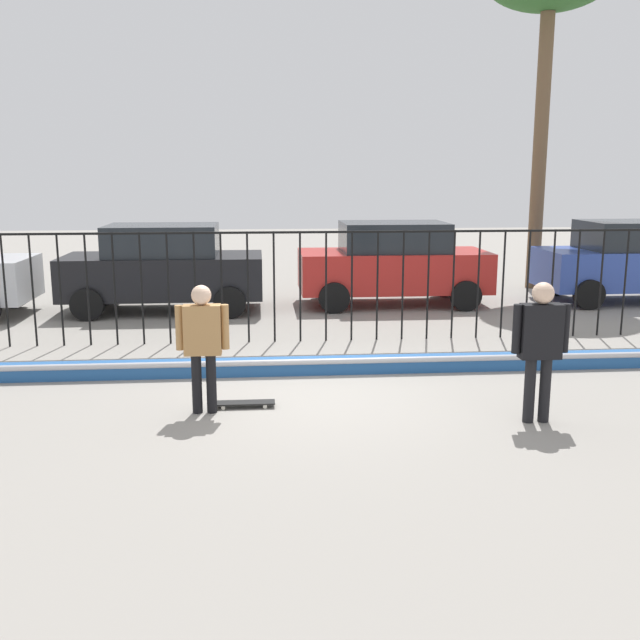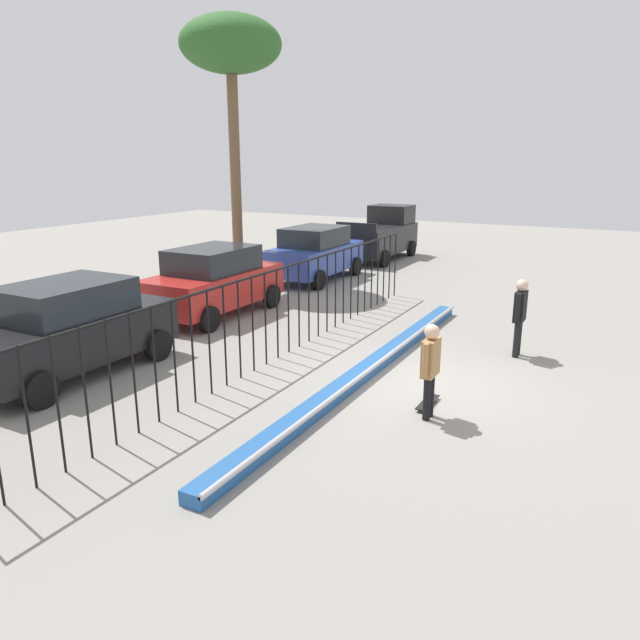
% 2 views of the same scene
% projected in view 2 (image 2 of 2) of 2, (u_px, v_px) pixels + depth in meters
% --- Properties ---
extents(ground_plane, '(60.00, 60.00, 0.00)m').
position_uv_depth(ground_plane, '(423.00, 384.00, 11.56)').
color(ground_plane, gray).
extents(bowl_coping_ledge, '(11.00, 0.40, 0.27)m').
position_uv_depth(bowl_coping_ledge, '(368.00, 369.00, 12.06)').
color(bowl_coping_ledge, '#235699').
rests_on(bowl_coping_ledge, ground).
extents(perimeter_fence, '(14.04, 0.04, 1.99)m').
position_uv_depth(perimeter_fence, '(277.00, 305.00, 12.76)').
color(perimeter_fence, black).
rests_on(perimeter_fence, ground).
extents(skateboarder, '(0.67, 0.25, 1.65)m').
position_uv_depth(skateboarder, '(430.00, 363.00, 9.80)').
color(skateboarder, black).
rests_on(skateboarder, ground).
extents(skateboard, '(0.80, 0.20, 0.07)m').
position_uv_depth(skateboard, '(428.00, 402.00, 10.55)').
color(skateboard, black).
rests_on(skateboard, ground).
extents(camera_operator, '(0.70, 0.26, 1.74)m').
position_uv_depth(camera_operator, '(520.00, 311.00, 12.94)').
color(camera_operator, black).
rests_on(camera_operator, ground).
extents(parked_car_black, '(4.30, 2.12, 1.90)m').
position_uv_depth(parked_car_black, '(69.00, 328.00, 11.88)').
color(parked_car_black, black).
rests_on(parked_car_black, ground).
extents(parked_car_red, '(4.30, 2.12, 1.90)m').
position_uv_depth(parked_car_red, '(214.00, 281.00, 16.45)').
color(parked_car_red, '#B2231E').
rests_on(parked_car_red, ground).
extents(parked_car_blue, '(4.30, 2.12, 1.90)m').
position_uv_depth(parked_car_blue, '(315.00, 253.00, 21.27)').
color(parked_car_blue, '#2D479E').
rests_on(parked_car_blue, ground).
extents(pickup_truck, '(4.70, 2.12, 2.24)m').
position_uv_depth(pickup_truck, '(380.00, 235.00, 25.73)').
color(pickup_truck, black).
rests_on(pickup_truck, ground).
extents(palm_tree_tall, '(3.33, 3.33, 8.75)m').
position_uv_depth(palm_tree_tall, '(231.00, 50.00, 19.23)').
color(palm_tree_tall, brown).
rests_on(palm_tree_tall, ground).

